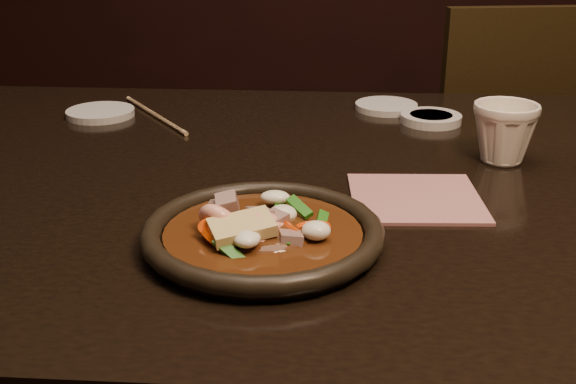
# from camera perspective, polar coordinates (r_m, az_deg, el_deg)

# --- Properties ---
(table) EXTENTS (1.60, 0.90, 0.75)m
(table) POSITION_cam_1_polar(r_m,az_deg,el_deg) (0.98, 9.90, -3.04)
(table) COLOR black
(table) RESTS_ON floor
(chair) EXTENTS (0.48, 0.48, 0.90)m
(chair) POSITION_cam_1_polar(r_m,az_deg,el_deg) (1.72, 16.74, 0.77)
(chair) COLOR black
(chair) RESTS_ON floor
(plate) EXTENTS (0.25, 0.25, 0.03)m
(plate) POSITION_cam_1_polar(r_m,az_deg,el_deg) (0.75, -1.99, -3.38)
(plate) COLOR black
(plate) RESTS_ON table
(stirfry) EXTENTS (0.15, 0.15, 0.06)m
(stirfry) POSITION_cam_1_polar(r_m,az_deg,el_deg) (0.75, -2.28, -3.08)
(stirfry) COLOR #3C1D0B
(stirfry) RESTS_ON plate
(soy_dish) EXTENTS (0.10, 0.10, 0.01)m
(soy_dish) POSITION_cam_1_polar(r_m,az_deg,el_deg) (1.20, 11.23, 5.72)
(soy_dish) COLOR beige
(soy_dish) RESTS_ON table
(saucer_left) EXTENTS (0.11, 0.11, 0.01)m
(saucer_left) POSITION_cam_1_polar(r_m,az_deg,el_deg) (1.25, -14.60, 6.07)
(saucer_left) COLOR beige
(saucer_left) RESTS_ON table
(saucer_right) EXTENTS (0.11, 0.11, 0.01)m
(saucer_right) POSITION_cam_1_polar(r_m,az_deg,el_deg) (1.26, 7.77, 6.72)
(saucer_right) COLOR beige
(saucer_right) RESTS_ON table
(tea_cup) EXTENTS (0.11, 0.11, 0.09)m
(tea_cup) POSITION_cam_1_polar(r_m,az_deg,el_deg) (1.02, 16.72, 4.64)
(tea_cup) COLOR silver
(tea_cup) RESTS_ON table
(chopsticks) EXTENTS (0.15, 0.21, 0.01)m
(chopsticks) POSITION_cam_1_polar(r_m,az_deg,el_deg) (1.23, -10.48, 6.03)
(chopsticks) COLOR tan
(chopsticks) RESTS_ON table
(napkin) EXTENTS (0.16, 0.16, 0.00)m
(napkin) POSITION_cam_1_polar(r_m,az_deg,el_deg) (0.88, 10.04, -0.47)
(napkin) COLOR #A36564
(napkin) RESTS_ON table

